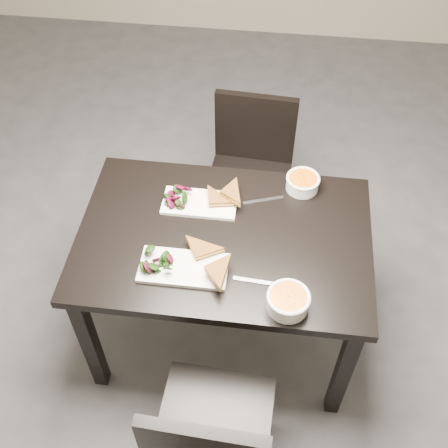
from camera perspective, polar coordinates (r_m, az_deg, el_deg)
name	(u,v)px	position (r m, az deg, el deg)	size (l,w,h in m)	color
ground	(242,268)	(3.09, 1.90, -4.56)	(5.00, 5.00, 0.00)	#47474C
table	(224,250)	(2.34, 0.00, -2.71)	(1.20, 0.80, 0.75)	black
chair_near	(211,438)	(2.13, -1.39, -21.17)	(0.44, 0.44, 0.85)	black
chair_far	(251,166)	(2.94, 2.78, 6.00)	(0.45, 0.45, 0.85)	black
plate_near	(184,268)	(2.15, -4.18, -4.54)	(0.34, 0.17, 0.02)	white
sandwich_near	(200,261)	(2.12, -2.44, -3.82)	(0.17, 0.13, 0.06)	#945C1F
salad_near	(157,260)	(2.14, -6.87, -3.75)	(0.11, 0.10, 0.05)	black
soup_bowl_near	(288,300)	(2.04, 6.62, -7.82)	(0.16, 0.16, 0.07)	white
cutlery_near	(256,281)	(2.12, 3.36, -5.92)	(0.18, 0.02, 0.00)	silver
plate_far	(200,203)	(2.37, -2.52, 2.14)	(0.32, 0.16, 0.02)	white
sandwich_far	(214,202)	(2.33, -1.02, 2.30)	(0.16, 0.12, 0.05)	#945C1F
salad_far	(176,196)	(2.36, -4.94, 2.85)	(0.10, 0.09, 0.04)	black
soup_bowl_far	(303,182)	(2.44, 8.10, 4.30)	(0.15, 0.15, 0.07)	white
cutlery_far	(263,200)	(2.39, 4.06, 2.46)	(0.18, 0.02, 0.00)	silver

